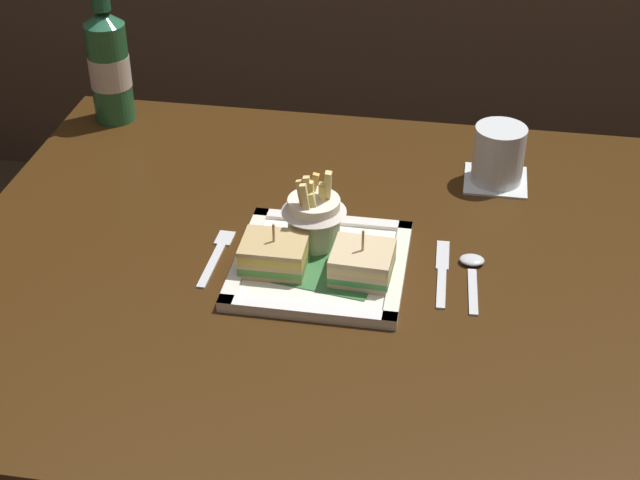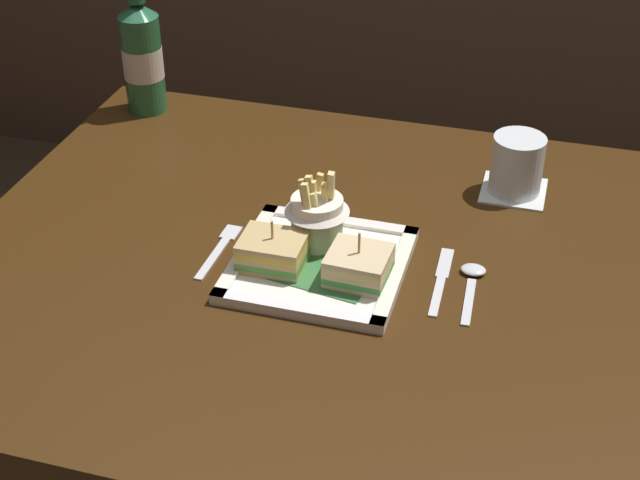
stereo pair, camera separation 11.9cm
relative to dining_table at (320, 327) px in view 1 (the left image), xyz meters
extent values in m
cube|color=#3A220D|center=(0.00, 0.00, 0.10)|extent=(1.05, 0.90, 0.04)
cylinder|color=black|center=(-0.45, 0.37, -0.27)|extent=(0.07, 0.07, 0.72)
cylinder|color=#3A2311|center=(0.45, 0.37, -0.27)|extent=(0.07, 0.07, 0.72)
cube|color=white|center=(0.01, -0.03, 0.13)|extent=(0.24, 0.24, 0.01)
cube|color=#346C39|center=(0.01, -0.03, 0.14)|extent=(0.18, 0.15, 0.00)
cube|color=white|center=(0.01, -0.13, 0.14)|extent=(0.24, 0.02, 0.01)
cube|color=white|center=(0.01, 0.08, 0.14)|extent=(0.24, 0.02, 0.01)
cube|color=white|center=(-0.10, -0.03, 0.14)|extent=(0.02, 0.24, 0.01)
cube|color=white|center=(0.11, -0.03, 0.14)|extent=(0.02, 0.24, 0.01)
cube|color=tan|center=(-0.06, -0.05, 0.14)|extent=(0.09, 0.07, 0.01)
cube|color=#54903D|center=(-0.06, -0.05, 0.15)|extent=(0.09, 0.07, 0.01)
cube|color=tan|center=(-0.06, -0.05, 0.16)|extent=(0.09, 0.07, 0.01)
cube|color=gold|center=(-0.06, -0.05, 0.17)|extent=(0.09, 0.07, 0.01)
cube|color=tan|center=(-0.06, -0.05, 0.18)|extent=(0.09, 0.07, 0.01)
cylinder|color=tan|center=(-0.06, -0.05, 0.17)|extent=(0.00, 0.00, 0.07)
cube|color=beige|center=(0.07, -0.05, 0.14)|extent=(0.09, 0.08, 0.01)
cube|color=#479447|center=(0.07, -0.05, 0.15)|extent=(0.09, 0.08, 0.01)
cube|color=#DCB784|center=(0.07, -0.05, 0.16)|extent=(0.09, 0.08, 0.01)
cube|color=#E7CB77|center=(0.07, -0.05, 0.17)|extent=(0.09, 0.08, 0.01)
cube|color=#D6BC8C|center=(0.07, -0.05, 0.18)|extent=(0.09, 0.08, 0.01)
cylinder|color=tan|center=(0.07, -0.05, 0.17)|extent=(0.00, 0.00, 0.07)
cylinder|color=white|center=(-0.01, 0.02, 0.17)|extent=(0.07, 0.07, 0.07)
cone|color=silver|center=(-0.01, 0.02, 0.21)|extent=(0.09, 0.09, 0.03)
cube|color=#E5D06A|center=(0.00, 0.02, 0.21)|extent=(0.01, 0.01, 0.06)
cube|color=#F9DB86|center=(-0.02, 0.00, 0.21)|extent=(0.02, 0.01, 0.07)
cube|color=#F4C670|center=(-0.02, 0.01, 0.21)|extent=(0.02, 0.02, 0.07)
cube|color=#DEBF63|center=(0.00, 0.02, 0.21)|extent=(0.01, 0.01, 0.06)
cube|color=#F7CE78|center=(-0.02, 0.01, 0.21)|extent=(0.02, 0.01, 0.08)
cube|color=#E3B557|center=(-0.02, 0.04, 0.21)|extent=(0.02, 0.01, 0.07)
cube|color=#F4D585|center=(0.01, 0.03, 0.22)|extent=(0.01, 0.02, 0.08)
cube|color=#E8DC83|center=(-0.01, 0.01, 0.20)|extent=(0.02, 0.01, 0.05)
cube|color=#EAD67A|center=(-0.01, 0.01, 0.21)|extent=(0.01, 0.01, 0.07)
cylinder|color=#2A6335|center=(-0.44, 0.37, 0.22)|extent=(0.07, 0.07, 0.18)
cone|color=#256140|center=(-0.44, 0.37, 0.32)|extent=(0.07, 0.07, 0.03)
cylinder|color=beige|center=(-0.44, 0.37, 0.22)|extent=(0.07, 0.07, 0.06)
cube|color=silver|center=(0.24, 0.26, 0.13)|extent=(0.10, 0.10, 0.00)
cylinder|color=silver|center=(0.24, 0.26, 0.18)|extent=(0.08, 0.08, 0.09)
cylinder|color=silver|center=(0.24, 0.26, 0.16)|extent=(0.07, 0.07, 0.06)
cube|color=silver|center=(-0.15, -0.05, 0.13)|extent=(0.01, 0.11, 0.00)
cube|color=silver|center=(-0.14, 0.02, 0.13)|extent=(0.02, 0.04, 0.00)
cube|color=silver|center=(0.18, -0.05, 0.13)|extent=(0.01, 0.09, 0.00)
cube|color=silver|center=(0.17, 0.03, 0.13)|extent=(0.02, 0.07, 0.00)
cube|color=silver|center=(0.22, -0.05, 0.13)|extent=(0.02, 0.10, 0.00)
ellipsoid|color=silver|center=(0.21, 0.02, 0.13)|extent=(0.03, 0.03, 0.01)
camera|label=1|loc=(0.18, -1.07, 0.89)|focal=52.52mm
camera|label=2|loc=(0.30, -1.04, 0.89)|focal=52.52mm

